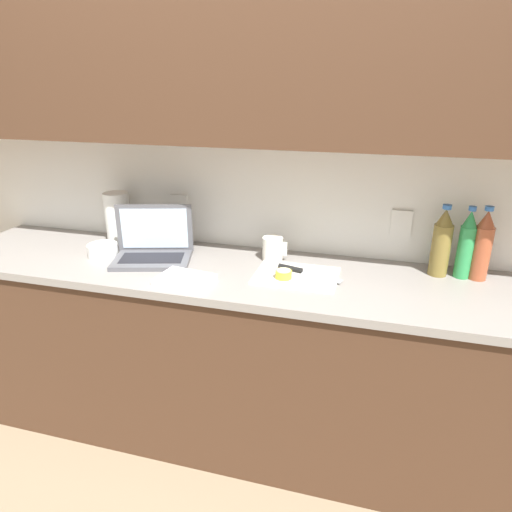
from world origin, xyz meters
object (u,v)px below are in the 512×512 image
object	(u,v)px
bowl_white	(103,250)
laptop	(153,247)
knife	(298,271)
measuring_cup	(273,249)
cutting_board	(296,275)
bottle_water_clear	(482,246)
bottle_oil_tall	(466,245)
lemon_half_cut	(284,274)
paper_towel_roll	(118,217)
bottle_green_soda	(441,243)

from	to	relation	value
bowl_white	laptop	bearing A→B (deg)	8.01
knife	bowl_white	size ratio (longest dim) A/B	2.07
knife	measuring_cup	xyz separation A→B (m)	(-0.14, 0.13, 0.04)
cutting_board	bottle_water_clear	size ratio (longest dim) A/B	1.12
cutting_board	bottle_oil_tall	xyz separation A→B (m)	(0.67, 0.18, 0.14)
bowl_white	knife	bearing A→B (deg)	2.27
lemon_half_cut	bottle_water_clear	xyz separation A→B (m)	(0.77, 0.23, 0.12)
lemon_half_cut	bowl_white	distance (m)	0.87
cutting_board	lemon_half_cut	xyz separation A→B (m)	(-0.05, -0.05, 0.02)
bottle_water_clear	paper_towel_roll	bearing A→B (deg)	179.28
lemon_half_cut	measuring_cup	bearing A→B (deg)	115.04
bottle_water_clear	measuring_cup	distance (m)	0.87
cutting_board	bowl_white	size ratio (longest dim) A/B	2.52
bottle_oil_tall	measuring_cup	size ratio (longest dim) A/B	2.68
measuring_cup	paper_towel_roll	size ratio (longest dim) A/B	0.45
laptop	knife	size ratio (longest dim) A/B	1.39
knife	bottle_water_clear	distance (m)	0.75
laptop	knife	xyz separation A→B (m)	(0.68, 0.00, -0.04)
bottle_green_soda	bottle_oil_tall	bearing A→B (deg)	-0.00
cutting_board	lemon_half_cut	bearing A→B (deg)	-132.07
bottle_oil_tall	bowl_white	world-z (taller)	bottle_oil_tall
bowl_white	cutting_board	bearing A→B (deg)	0.74
paper_towel_roll	lemon_half_cut	bearing A→B (deg)	-15.50
cutting_board	bottle_oil_tall	bearing A→B (deg)	15.24
laptop	bottle_water_clear	world-z (taller)	bottle_water_clear
bottle_green_soda	bottle_water_clear	distance (m)	0.16
bottle_water_clear	lemon_half_cut	bearing A→B (deg)	-163.30
laptop	bowl_white	world-z (taller)	laptop
lemon_half_cut	paper_towel_roll	distance (m)	0.95
bowl_white	bottle_water_clear	bearing A→B (deg)	6.71
knife	bottle_oil_tall	size ratio (longest dim) A/B	0.93
cutting_board	bowl_white	distance (m)	0.92
lemon_half_cut	bottle_oil_tall	world-z (taller)	bottle_oil_tall
laptop	bottle_oil_tall	xyz separation A→B (m)	(1.34, 0.16, 0.08)
knife	cutting_board	bearing A→B (deg)	-81.23
measuring_cup	bowl_white	world-z (taller)	measuring_cup
measuring_cup	paper_towel_roll	world-z (taller)	paper_towel_roll
cutting_board	lemon_half_cut	world-z (taller)	lemon_half_cut
bottle_water_clear	paper_towel_roll	xyz separation A→B (m)	(-1.69, 0.02, -0.02)
cutting_board	bottle_water_clear	world-z (taller)	bottle_water_clear
cutting_board	bowl_white	xyz separation A→B (m)	(-0.92, -0.01, 0.03)
knife	lemon_half_cut	xyz separation A→B (m)	(-0.05, -0.07, 0.01)
bottle_water_clear	bowl_white	bearing A→B (deg)	-173.29
bottle_green_soda	bottle_oil_tall	xyz separation A→B (m)	(0.09, -0.00, -0.00)
bottle_water_clear	paper_towel_roll	distance (m)	1.69
cutting_board	measuring_cup	world-z (taller)	measuring_cup
laptop	knife	bearing A→B (deg)	-16.03
bottle_green_soda	paper_towel_roll	xyz separation A→B (m)	(-1.53, 0.02, -0.02)
bottle_water_clear	bottle_oil_tall	bearing A→B (deg)	180.00
laptop	paper_towel_roll	bearing A→B (deg)	131.34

